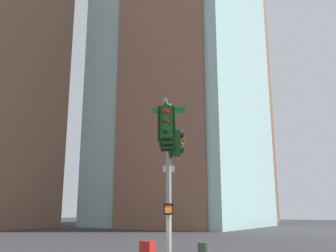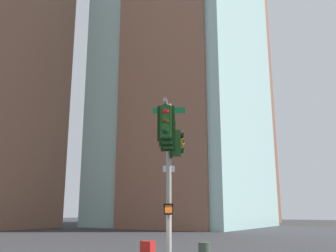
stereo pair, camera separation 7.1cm
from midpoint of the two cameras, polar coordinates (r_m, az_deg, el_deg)
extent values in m
cylinder|color=#9E998C|center=(14.17, -0.03, -9.37)|extent=(0.20, 0.20, 6.52)
cylinder|color=#9E998C|center=(12.80, -0.27, 1.81)|extent=(3.12, 1.87, 0.12)
cylinder|color=#9E998C|center=(13.80, -0.11, -1.19)|extent=(0.94, 0.59, 0.75)
cube|color=#0F6B33|center=(14.67, -0.03, 2.44)|extent=(0.67, 1.14, 0.24)
cube|color=#0F6B33|center=(14.59, -0.03, 1.30)|extent=(0.65, 0.40, 0.24)
cube|color=white|center=(14.23, -0.03, -6.61)|extent=(0.25, 0.40, 0.24)
cube|color=#1E4C1E|center=(13.44, -0.16, -1.35)|extent=(0.46, 0.46, 1.00)
cube|color=black|center=(13.62, -0.13, -1.51)|extent=(0.31, 0.49, 1.16)
sphere|color=red|center=(13.30, -0.19, 0.09)|extent=(0.20, 0.20, 0.20)
cylinder|color=#1E4C1E|center=(13.26, -0.20, 0.53)|extent=(0.15, 0.22, 0.23)
sphere|color=#4C330A|center=(13.24, -0.19, -1.17)|extent=(0.20, 0.20, 0.20)
cylinder|color=#1E4C1E|center=(13.19, -0.20, -0.73)|extent=(0.15, 0.22, 0.23)
sphere|color=#0A3819|center=(13.18, -0.19, -2.45)|extent=(0.20, 0.20, 0.20)
cylinder|color=#1E4C1E|center=(13.13, -0.20, -2.01)|extent=(0.15, 0.22, 0.23)
cube|color=#1E4C1E|center=(12.48, -0.31, -0.44)|extent=(0.46, 0.46, 1.00)
cube|color=black|center=(12.66, -0.28, -0.63)|extent=(0.31, 0.49, 1.16)
sphere|color=red|center=(12.35, -0.34, 1.12)|extent=(0.20, 0.20, 0.20)
cylinder|color=#1E4C1E|center=(12.31, -0.35, 1.60)|extent=(0.15, 0.22, 0.23)
sphere|color=#4C330A|center=(12.28, -0.34, -0.24)|extent=(0.20, 0.20, 0.20)
cylinder|color=#1E4C1E|center=(12.23, -0.35, 0.24)|extent=(0.15, 0.22, 0.23)
sphere|color=#0A3819|center=(12.21, -0.34, -1.61)|extent=(0.20, 0.20, 0.20)
cylinder|color=#1E4C1E|center=(12.17, -0.35, -1.13)|extent=(0.15, 0.22, 0.23)
cube|color=#1E4C1E|center=(11.52, -0.48, 0.62)|extent=(0.46, 0.46, 1.00)
cube|color=black|center=(11.71, -0.44, 0.40)|extent=(0.31, 0.49, 1.16)
sphere|color=red|center=(11.40, -0.52, 2.33)|extent=(0.20, 0.20, 0.20)
cylinder|color=#1E4C1E|center=(11.36, -0.53, 2.85)|extent=(0.15, 0.22, 0.23)
sphere|color=#4C330A|center=(11.32, -0.52, 0.86)|extent=(0.20, 0.20, 0.20)
cylinder|color=#1E4C1E|center=(11.28, -0.53, 1.38)|extent=(0.15, 0.22, 0.23)
sphere|color=#0A3819|center=(11.25, -0.52, -0.62)|extent=(0.20, 0.20, 0.20)
cylinder|color=#1E4C1E|center=(11.21, -0.53, -0.10)|extent=(0.15, 0.22, 0.23)
cube|color=#1E4C1E|center=(14.37, 1.16, -2.68)|extent=(0.46, 0.46, 1.00)
cube|color=black|center=(14.37, 0.40, -2.69)|extent=(0.49, 0.31, 1.16)
sphere|color=#470A07|center=(14.42, 1.97, -1.50)|extent=(0.20, 0.20, 0.20)
cylinder|color=#1E4C1E|center=(14.44, 2.22, -1.15)|extent=(0.22, 0.15, 0.23)
sphere|color=#F29E0C|center=(14.37, 1.98, -2.68)|extent=(0.20, 0.20, 0.20)
cylinder|color=#1E4C1E|center=(14.38, 2.23, -2.32)|extent=(0.22, 0.15, 0.23)
sphere|color=#0A3819|center=(14.32, 1.99, -3.86)|extent=(0.20, 0.20, 0.20)
cylinder|color=#1E4C1E|center=(14.33, 2.24, -3.50)|extent=(0.22, 0.15, 0.23)
cube|color=black|center=(13.89, -0.07, -12.70)|extent=(0.40, 0.44, 0.40)
cube|color=#EA5914|center=(13.76, -0.08, -12.69)|extent=(0.14, 0.23, 0.28)
cube|color=#845B47|center=(61.09, 4.26, 3.13)|extent=(23.45, 14.27, 38.57)
cube|color=#9EC6C1|center=(68.51, 1.97, 15.42)|extent=(22.72, 23.49, 69.90)
cube|color=brown|center=(81.06, 8.84, 5.12)|extent=(18.39, 14.72, 54.70)
camera|label=1|loc=(0.04, -90.15, 0.03)|focal=39.54mm
camera|label=2|loc=(0.04, 89.85, -0.03)|focal=39.54mm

